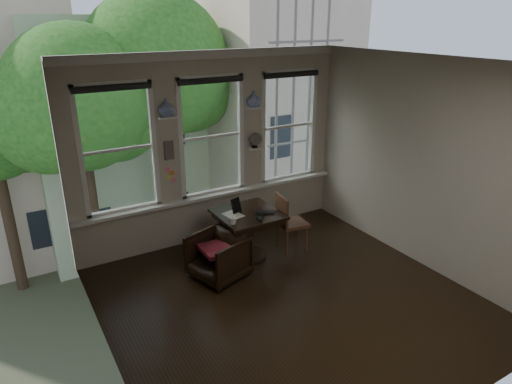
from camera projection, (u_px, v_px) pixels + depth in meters
ground at (289, 300)px, 5.95m from camera, size 4.50×4.50×0.00m
ceiling at (296, 63)px, 4.86m from camera, size 4.50×4.50×0.00m
wall_back at (211, 149)px, 7.21m from camera, size 4.50×0.00×4.50m
wall_front at (455, 283)px, 3.60m from camera, size 4.50×0.00×4.50m
wall_left at (98, 237)px, 4.34m from camera, size 0.00×4.50×4.50m
wall_right at (423, 164)px, 6.47m from camera, size 0.00×4.50×4.50m
window_left at (118, 149)px, 6.46m from camera, size 1.10×0.12×1.90m
window_center at (211, 136)px, 7.14m from camera, size 1.10×0.12×1.90m
window_right at (287, 126)px, 7.83m from camera, size 1.10×0.12×1.90m
shelf_left at (167, 117)px, 6.57m from camera, size 0.26×0.16×0.03m
shelf_right at (254, 108)px, 7.26m from camera, size 0.26×0.16×0.03m
intercom at (169, 150)px, 6.78m from camera, size 0.14×0.06×0.28m
sticky_notes at (170, 172)px, 6.91m from camera, size 0.16×0.01×0.24m
desk_fan at (254, 143)px, 7.45m from camera, size 0.20×0.20×0.24m
vase_left at (166, 108)px, 6.52m from camera, size 0.24×0.24×0.25m
vase_right at (254, 99)px, 7.21m from camera, size 0.24×0.24×0.25m
table at (248, 235)px, 6.87m from camera, size 0.90×0.90×0.75m
armchair_left at (218, 257)px, 6.37m from camera, size 0.90×0.89×0.66m
cushion_red at (218, 249)px, 6.32m from camera, size 0.45×0.45×0.06m
side_chair_right at (292, 222)px, 7.10m from camera, size 0.48×0.48×0.92m
laptop at (265, 214)px, 6.68m from camera, size 0.35×0.32×0.02m
mug at (233, 221)px, 6.35m from camera, size 0.14×0.14×0.10m
drinking_glass at (260, 218)px, 6.45m from camera, size 0.15×0.15×0.10m
tablet at (236, 205)px, 6.71m from camera, size 0.18×0.12×0.22m
papers at (233, 215)px, 6.66m from camera, size 0.27×0.34×0.00m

